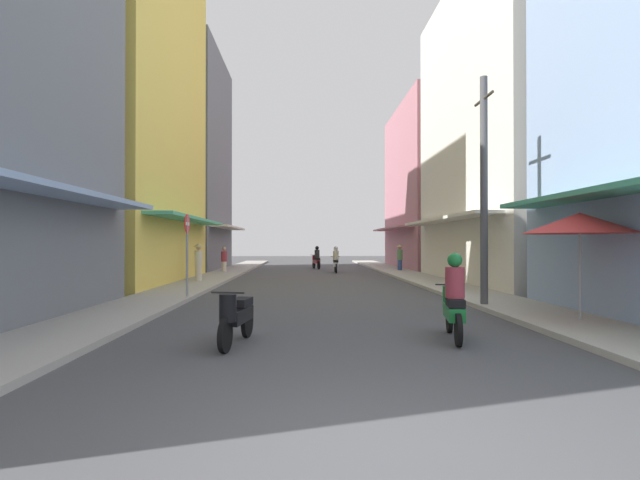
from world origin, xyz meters
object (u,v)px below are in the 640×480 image
(motorbike_black, at_px, (236,316))
(pedestrian_crossing, at_px, (400,256))
(motorbike_maroon, at_px, (316,259))
(utility_pole, at_px, (484,190))
(pedestrian_foreground, at_px, (198,261))
(street_sign_no_entry, at_px, (187,244))
(pedestrian_midway, at_px, (224,260))
(vendor_umbrella, at_px, (580,223))
(motorbike_white, at_px, (336,261))
(motorbike_green, at_px, (454,301))

(motorbike_black, bearing_deg, pedestrian_crossing, 70.84)
(motorbike_maroon, xyz_separation_m, utility_pole, (4.02, -19.59, 2.50))
(motorbike_maroon, xyz_separation_m, pedestrian_crossing, (5.00, -3.80, 0.25))
(motorbike_black, height_order, pedestrian_foreground, pedestrian_foreground)
(street_sign_no_entry, bearing_deg, motorbike_maroon, 75.85)
(pedestrian_midway, xyz_separation_m, pedestrian_foreground, (-0.03, -6.35, 0.21))
(motorbike_black, xyz_separation_m, street_sign_no_entry, (-2.43, 6.37, 1.21))
(vendor_umbrella, distance_m, utility_pole, 3.01)
(utility_pole, bearing_deg, motorbike_black, -144.22)
(pedestrian_foreground, bearing_deg, motorbike_white, 47.52)
(vendor_umbrella, xyz_separation_m, street_sign_no_entry, (-9.48, 4.68, -0.46))
(pedestrian_crossing, bearing_deg, vendor_umbrella, -89.84)
(motorbike_white, height_order, utility_pole, utility_pole)
(pedestrian_crossing, xyz_separation_m, pedestrian_midway, (-10.46, -1.17, -0.18))
(motorbike_black, relative_size, vendor_umbrella, 0.75)
(pedestrian_crossing, bearing_deg, pedestrian_midway, -173.63)
(pedestrian_crossing, xyz_separation_m, street_sign_no_entry, (-9.43, -13.75, 0.76))
(pedestrian_midway, bearing_deg, utility_pole, -57.06)
(motorbike_green, relative_size, motorbike_black, 1.00)
(motorbike_maroon, relative_size, pedestrian_crossing, 1.05)
(motorbike_white, height_order, vendor_umbrella, vendor_umbrella)
(motorbike_green, relative_size, motorbike_maroon, 1.01)
(street_sign_no_entry, bearing_deg, utility_pole, -13.59)
(motorbike_maroon, distance_m, pedestrian_midway, 7.38)
(motorbike_green, bearing_deg, motorbike_maroon, 94.59)
(pedestrian_crossing, xyz_separation_m, vendor_umbrella, (0.05, -18.43, 1.22))
(motorbike_green, bearing_deg, motorbike_white, 92.48)
(motorbike_green, xyz_separation_m, pedestrian_midway, (-7.35, 18.61, 0.07))
(pedestrian_foreground, bearing_deg, pedestrian_crossing, 35.59)
(vendor_umbrella, xyz_separation_m, utility_pole, (-1.03, 2.64, 1.02))
(motorbike_green, distance_m, utility_pole, 5.16)
(utility_pole, xyz_separation_m, street_sign_no_entry, (-8.44, 2.04, -1.48))
(utility_pole, bearing_deg, motorbike_maroon, 101.59)
(motorbike_white, relative_size, pedestrian_foreground, 1.03)
(vendor_umbrella, bearing_deg, pedestrian_crossing, 90.16)
(pedestrian_foreground, bearing_deg, street_sign_no_entry, -80.27)
(motorbike_green, relative_size, pedestrian_midway, 1.15)
(motorbike_white, relative_size, pedestrian_midway, 1.16)
(motorbike_black, bearing_deg, vendor_umbrella, 13.50)
(pedestrian_midway, height_order, utility_pole, utility_pole)
(pedestrian_foreground, relative_size, vendor_umbrella, 0.73)
(motorbike_green, xyz_separation_m, motorbike_black, (-3.88, -0.35, -0.20))
(motorbike_maroon, distance_m, street_sign_no_entry, 18.13)
(vendor_umbrella, bearing_deg, motorbike_maroon, 102.80)
(pedestrian_crossing, relative_size, pedestrian_midway, 1.09)
(pedestrian_crossing, height_order, vendor_umbrella, vendor_umbrella)
(pedestrian_midway, bearing_deg, motorbike_maroon, 42.26)
(pedestrian_crossing, bearing_deg, motorbike_maroon, 142.80)
(motorbike_white, relative_size, pedestrian_crossing, 1.07)
(motorbike_green, height_order, utility_pole, utility_pole)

